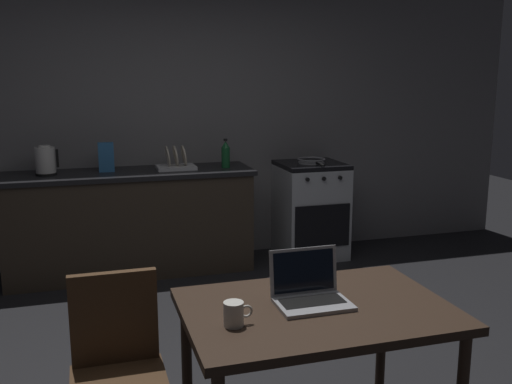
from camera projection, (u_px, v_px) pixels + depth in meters
ground_plane at (248, 375)px, 3.41m from camera, size 12.00×12.00×0.00m
back_wall at (208, 113)px, 5.49m from camera, size 6.40×0.10×2.75m
kitchen_counter at (131, 222)px, 5.12m from camera, size 2.16×0.64×0.91m
stove_oven at (310, 210)px, 5.60m from camera, size 0.60×0.62×0.91m
dining_table at (316, 323)px, 2.54m from camera, size 1.16×0.80×0.75m
chair at (117, 364)px, 2.49m from camera, size 0.40×0.40×0.90m
laptop at (310, 293)px, 2.55m from camera, size 0.32×0.25×0.23m
electric_kettle at (45, 161)px, 4.81m from camera, size 0.19×0.17×0.25m
bottle at (226, 154)px, 5.20m from camera, size 0.08×0.08×0.26m
frying_pan at (312, 161)px, 5.48m from camera, size 0.27×0.44×0.05m
coffee_mug at (234, 314)px, 2.32m from camera, size 0.12×0.08×0.10m
cereal_box at (106, 157)px, 4.97m from camera, size 0.13×0.05×0.25m
dish_rack at (176, 164)px, 5.14m from camera, size 0.34×0.26×0.21m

